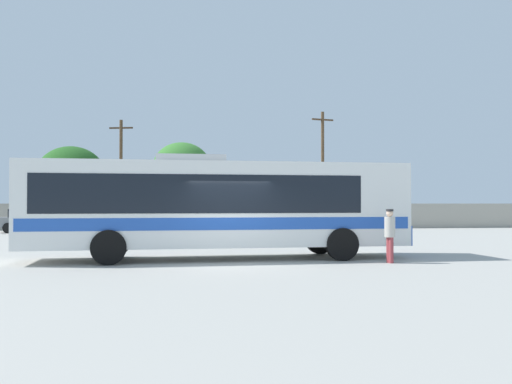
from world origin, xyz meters
TOP-DOWN VIEW (x-y plane):
  - ground_plane at (0.00, 10.00)m, footprint 300.00×300.00m
  - perimeter_wall at (0.00, 22.54)m, footprint 80.00×0.30m
  - coach_bus_white_blue at (-0.45, 1.69)m, footprint 12.45×3.25m
  - attendant_by_bus_door at (4.82, -0.13)m, footprint 0.37×0.37m
  - parked_car_leftmost_grey at (-10.79, 19.60)m, footprint 4.31×1.99m
  - parked_car_second_white at (-4.60, 19.83)m, footprint 4.52×2.29m
  - parked_car_third_white at (2.71, 18.81)m, footprint 4.27×2.03m
  - utility_pole_near at (-6.33, 26.32)m, footprint 1.78×0.52m
  - utility_pole_far at (8.89, 25.10)m, footprint 1.77×0.58m
  - roadside_tree_left at (-10.29, 27.99)m, footprint 5.17×5.17m
  - roadside_tree_midleft at (-1.81, 28.53)m, footprint 4.61×4.61m

SIDE VIEW (x-z plane):
  - ground_plane at x=0.00m, z-range 0.00..0.00m
  - parked_car_third_white at x=2.71m, z-range 0.05..1.49m
  - parked_car_second_white at x=-4.60m, z-range 0.05..1.49m
  - parked_car_leftmost_grey at x=-10.79m, z-range 0.05..1.51m
  - perimeter_wall at x=0.00m, z-range 0.00..1.79m
  - attendant_by_bus_door at x=4.82m, z-range 0.11..1.76m
  - coach_bus_white_blue at x=-0.45m, z-range 0.12..3.49m
  - roadside_tree_left at x=-10.29m, z-range 0.90..7.12m
  - utility_pole_near at x=-6.33m, z-range 0.18..8.27m
  - utility_pole_far at x=8.89m, z-range 0.18..8.99m
  - roadside_tree_midleft at x=-1.81m, z-range 1.37..8.06m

